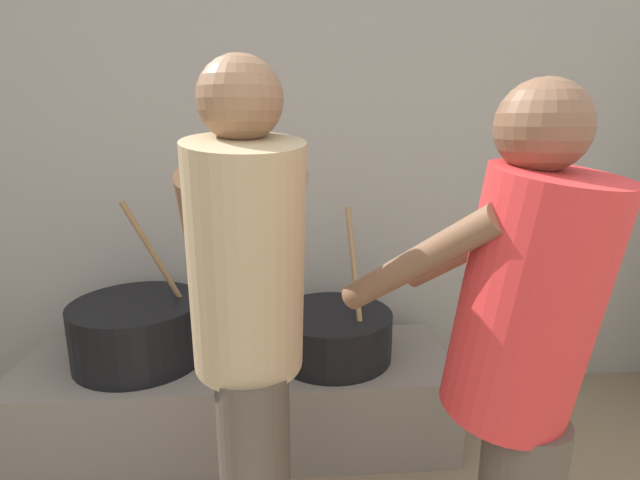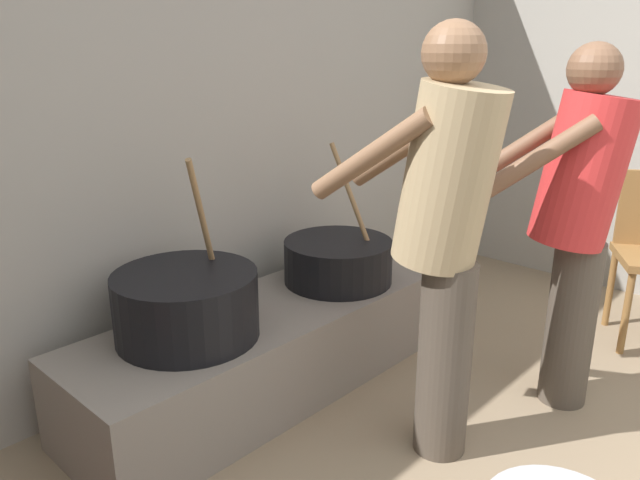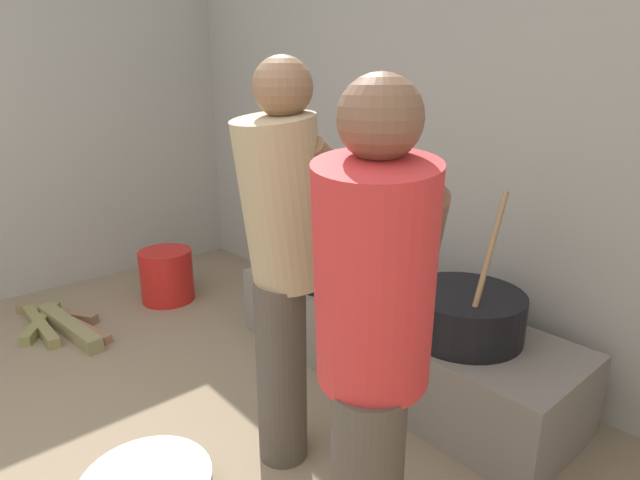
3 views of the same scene
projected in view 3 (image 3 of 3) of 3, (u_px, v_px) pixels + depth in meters
name	position (u px, v px, depth m)	size (l,w,h in m)	color
block_enclosure_rear	(450.00, 145.00, 2.78)	(5.15, 0.20, 2.32)	#9E998E
hearth_ledge	(391.00, 339.00, 2.67)	(1.89, 0.60, 0.39)	slate
cooking_pot_main	(340.00, 258.00, 2.90)	(0.56, 0.56, 0.72)	black
cooking_pot_secondary	(464.00, 314.00, 2.27)	(0.52, 0.52, 0.66)	black
cook_in_tan_shirt	(285.00, 247.00, 1.89)	(0.42, 0.70, 1.58)	#4C4238
cook_in_red_shirt	(372.00, 338.00, 1.30)	(0.64, 0.70, 1.51)	#4C4238
bucket_red_plastic	(167.00, 276.00, 3.59)	(0.36, 0.36, 0.37)	red
firewood_pile	(59.00, 324.00, 3.20)	(0.94, 0.47, 0.09)	olive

